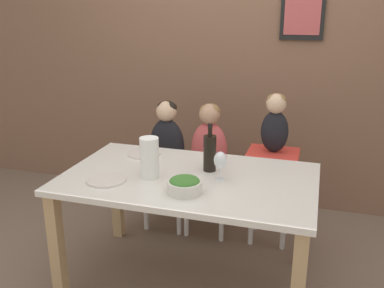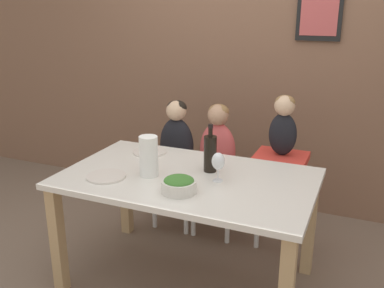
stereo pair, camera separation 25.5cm
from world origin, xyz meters
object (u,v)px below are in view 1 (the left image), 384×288
at_px(person_child_left, 167,137).
at_px(dinner_plate_back_left, 144,153).
at_px(person_child_center, 209,141).
at_px(chair_right_highchair, 272,172).
at_px(dinner_plate_front_left, 107,180).
at_px(person_baby_right, 275,119).
at_px(salad_bowl_large, 185,185).
at_px(paper_towel_roll, 149,158).
at_px(wine_glass_near, 220,161).
at_px(chair_far_left, 168,180).
at_px(chair_far_center, 209,185).
at_px(wine_bottle, 210,152).

height_order(person_child_left, dinner_plate_back_left, person_child_left).
bearing_deg(person_child_center, chair_right_highchair, -0.11).
height_order(person_child_left, dinner_plate_front_left, person_child_left).
distance_m(person_child_center, person_baby_right, 0.51).
height_order(chair_right_highchair, salad_bowl_large, salad_bowl_large).
xyz_separation_m(person_child_left, salad_bowl_large, (0.44, -0.91, 0.03)).
height_order(person_child_left, person_baby_right, person_baby_right).
distance_m(chair_right_highchair, paper_towel_roll, 1.04).
bearing_deg(wine_glass_near, person_baby_right, 71.09).
xyz_separation_m(chair_far_left, wine_glass_near, (0.58, -0.67, 0.47)).
relative_size(chair_far_center, chair_right_highchair, 0.65).
relative_size(wine_bottle, paper_towel_roll, 1.22).
relative_size(chair_right_highchair, person_baby_right, 1.65).
relative_size(person_baby_right, dinner_plate_front_left, 1.82).
relative_size(chair_far_left, salad_bowl_large, 2.32).
bearing_deg(wine_bottle, chair_far_center, 104.95).
height_order(chair_right_highchair, dinner_plate_front_left, dinner_plate_front_left).
height_order(chair_right_highchair, person_child_left, person_child_left).
distance_m(paper_towel_roll, wine_glass_near, 0.41).
bearing_deg(person_child_left, paper_towel_roll, -77.22).
distance_m(chair_far_center, dinner_plate_front_left, 1.03).
height_order(person_child_center, wine_glass_near, person_child_center).
height_order(dinner_plate_front_left, dinner_plate_back_left, same).
xyz_separation_m(chair_far_center, dinner_plate_back_left, (-0.36, -0.39, 0.35)).
xyz_separation_m(paper_towel_roll, wine_glass_near, (0.41, 0.08, -0.00)).
bearing_deg(chair_right_highchair, chair_far_center, -180.00).
xyz_separation_m(person_baby_right, dinner_plate_back_left, (-0.83, -0.39, -0.21)).
xyz_separation_m(person_child_center, salad_bowl_large, (0.10, -0.91, 0.03)).
relative_size(person_child_left, person_baby_right, 1.34).
relative_size(chair_far_left, dinner_plate_back_left, 1.95).
xyz_separation_m(wine_glass_near, dinner_plate_front_left, (-0.63, -0.21, -0.11)).
xyz_separation_m(wine_bottle, paper_towel_roll, (-0.31, -0.21, 0.00)).
distance_m(wine_glass_near, dinner_plate_back_left, 0.67).
height_order(person_baby_right, dinner_plate_back_left, person_baby_right).
height_order(salad_bowl_large, dinner_plate_front_left, salad_bowl_large).
bearing_deg(person_child_center, wine_glass_near, -70.19).
bearing_deg(dinner_plate_front_left, paper_towel_roll, 29.71).
height_order(chair_far_left, dinner_plate_back_left, dinner_plate_back_left).
bearing_deg(chair_right_highchair, chair_far_left, -180.00).
distance_m(person_child_center, salad_bowl_large, 0.91).
xyz_separation_m(person_child_center, wine_bottle, (0.15, -0.55, 0.11)).
height_order(person_child_left, paper_towel_roll, person_child_left).
bearing_deg(dinner_plate_back_left, dinner_plate_front_left, -92.91).
relative_size(wine_glass_near, dinner_plate_front_left, 0.74).
distance_m(person_child_center, paper_towel_roll, 0.78).
distance_m(person_child_center, dinner_plate_back_left, 0.53).
bearing_deg(person_child_center, paper_towel_roll, -102.13).
xyz_separation_m(person_child_left, dinner_plate_front_left, (-0.05, -0.88, -0.01)).
relative_size(chair_far_center, salad_bowl_large, 2.32).
distance_m(chair_far_left, chair_right_highchair, 0.82).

